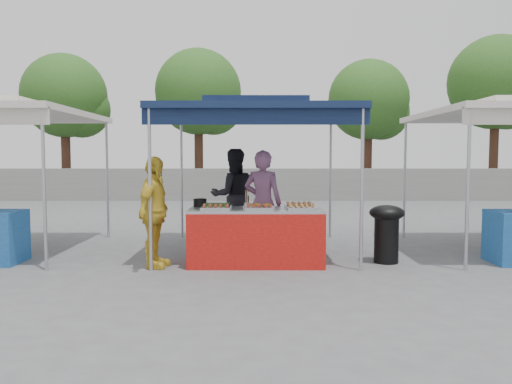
{
  "coord_description": "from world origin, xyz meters",
  "views": [
    {
      "loc": [
        0.0,
        -7.54,
        1.62
      ],
      "look_at": [
        0.0,
        0.6,
        1.05
      ],
      "focal_mm": 35.0,
      "sensor_mm": 36.0,
      "label": 1
    }
  ],
  "objects_px": {
    "cooking_pot": "(200,203)",
    "helper_man": "(233,196)",
    "vendor_table": "(256,237)",
    "customer_person": "(154,212)",
    "wok_burner": "(387,228)",
    "vendor_woman": "(263,203)"
  },
  "relations": [
    {
      "from": "vendor_woman",
      "to": "helper_man",
      "type": "relative_size",
      "value": 0.98
    },
    {
      "from": "cooking_pot",
      "to": "customer_person",
      "type": "height_order",
      "value": "customer_person"
    },
    {
      "from": "customer_person",
      "to": "vendor_woman",
      "type": "bearing_deg",
      "value": -50.75
    },
    {
      "from": "vendor_table",
      "to": "customer_person",
      "type": "relative_size",
      "value": 1.22
    },
    {
      "from": "wok_burner",
      "to": "helper_man",
      "type": "distance_m",
      "value": 3.05
    },
    {
      "from": "cooking_pot",
      "to": "helper_man",
      "type": "xyz_separation_m",
      "value": [
        0.45,
        1.65,
        -0.02
      ]
    },
    {
      "from": "helper_man",
      "to": "cooking_pot",
      "type": "bearing_deg",
      "value": 60.76
    },
    {
      "from": "cooking_pot",
      "to": "helper_man",
      "type": "height_order",
      "value": "helper_man"
    },
    {
      "from": "vendor_woman",
      "to": "helper_man",
      "type": "bearing_deg",
      "value": -48.44
    },
    {
      "from": "vendor_table",
      "to": "customer_person",
      "type": "distance_m",
      "value": 1.55
    },
    {
      "from": "vendor_table",
      "to": "helper_man",
      "type": "xyz_separation_m",
      "value": [
        -0.43,
        1.95,
        0.46
      ]
    },
    {
      "from": "vendor_woman",
      "to": "customer_person",
      "type": "distance_m",
      "value": 1.85
    },
    {
      "from": "vendor_table",
      "to": "helper_man",
      "type": "relative_size",
      "value": 1.12
    },
    {
      "from": "wok_burner",
      "to": "customer_person",
      "type": "xyz_separation_m",
      "value": [
        -3.49,
        -0.34,
        0.29
      ]
    },
    {
      "from": "wok_burner",
      "to": "helper_man",
      "type": "bearing_deg",
      "value": 151.14
    },
    {
      "from": "cooking_pot",
      "to": "vendor_woman",
      "type": "xyz_separation_m",
      "value": [
        0.99,
        0.41,
        -0.04
      ]
    },
    {
      "from": "helper_man",
      "to": "wok_burner",
      "type": "bearing_deg",
      "value": 129.22
    },
    {
      "from": "cooking_pot",
      "to": "wok_burner",
      "type": "xyz_separation_m",
      "value": [
        2.88,
        -0.17,
        -0.38
      ]
    },
    {
      "from": "cooking_pot",
      "to": "wok_burner",
      "type": "relative_size",
      "value": 0.23
    },
    {
      "from": "cooking_pot",
      "to": "helper_man",
      "type": "bearing_deg",
      "value": 74.8
    },
    {
      "from": "wok_burner",
      "to": "cooking_pot",
      "type": "bearing_deg",
      "value": -175.44
    },
    {
      "from": "helper_man",
      "to": "customer_person",
      "type": "height_order",
      "value": "helper_man"
    }
  ]
}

